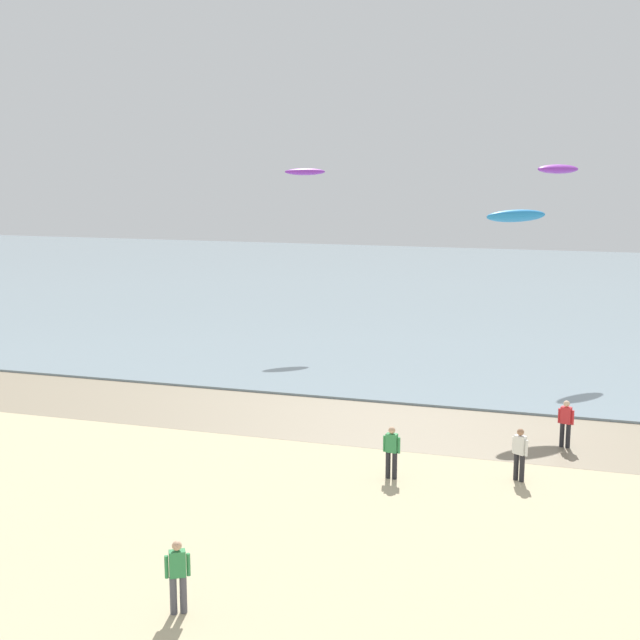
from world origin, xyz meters
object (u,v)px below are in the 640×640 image
Objects in this scene: person_by_waterline at (392,451)px; kite_aloft_6 at (305,172)px; person_mid_beach at (520,453)px; kite_aloft_5 at (558,169)px; kite_aloft_7 at (516,216)px; person_left_flank at (178,575)px; person_nearest_camera at (566,422)px.

person_by_waterline is 0.72× the size of kite_aloft_6.
person_by_waterline is at bearing -165.46° from person_mid_beach.
kite_aloft_7 is at bearing -149.42° from kite_aloft_5.
kite_aloft_5 reaches higher than kite_aloft_6.
person_by_waterline is at bearing -153.17° from kite_aloft_5.
kite_aloft_6 is at bearing 99.68° from kite_aloft_7.
person_mid_beach and person_by_waterline have the same top height.
person_left_flank is at bearing -121.61° from person_mid_beach.
kite_aloft_6 reaches higher than kite_aloft_7.
kite_aloft_5 is (0.08, 18.63, 8.76)m from person_mid_beach.
person_mid_beach is at bearing 58.39° from person_left_flank.
person_by_waterline is at bearing -136.93° from person_nearest_camera.
kite_aloft_6 is (-14.90, 15.88, 8.59)m from person_nearest_camera.
person_mid_beach and person_left_flank have the same top height.
person_left_flank is (-7.86, -14.51, 0.00)m from person_nearest_camera.
kite_aloft_7 is at bearing 96.96° from person_mid_beach.
person_by_waterline is at bearing 74.56° from person_left_flank.
kite_aloft_6 is at bearing 124.63° from person_mid_beach.
person_nearest_camera and person_left_flank have the same top height.
kite_aloft_7 is (-1.16, 9.49, 6.90)m from person_mid_beach.
person_nearest_camera is 1.00× the size of person_by_waterline.
kite_aloft_5 is 1.00× the size of kite_aloft_7.
person_mid_beach is 20.58m from kite_aloft_5.
kite_aloft_7 is (5.41, 20.16, 6.90)m from person_left_flank.
kite_aloft_6 is at bearing 123.75° from kite_aloft_5.
person_left_flank is 21.99m from kite_aloft_7.
kite_aloft_7 reaches higher than person_mid_beach.
kite_aloft_7 reaches higher than person_nearest_camera.
kite_aloft_6 is 0.84× the size of kite_aloft_7.
kite_aloft_5 is (3.98, 19.64, 8.76)m from person_by_waterline.
person_by_waterline is 21.87m from kite_aloft_5.
kite_aloft_5 is at bearing 77.22° from person_left_flank.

